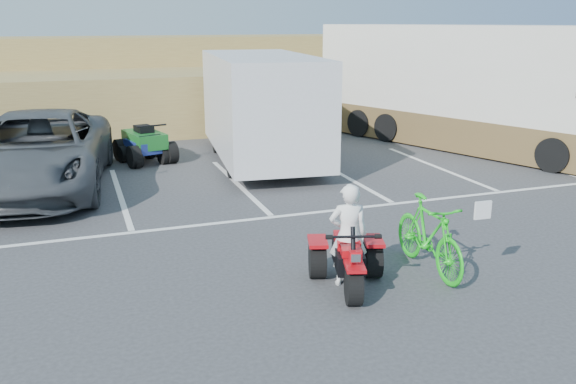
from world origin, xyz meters
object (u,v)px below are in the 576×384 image
object	(u,v)px
cargo_trailer	(262,105)
quad_atv_blue	(144,163)
rv_motorhome	(466,96)
quad_atv_green	(146,161)
rider	(348,235)
green_dirt_bike	(429,235)
red_trike_atv	(348,288)
grey_pickup	(38,152)

from	to	relation	value
cargo_trailer	quad_atv_blue	xyz separation A→B (m)	(-3.08, 0.93, -1.55)
rv_motorhome	quad_atv_green	distance (m)	9.65
rider	rv_motorhome	world-z (taller)	rv_motorhome
green_dirt_bike	cargo_trailer	xyz separation A→B (m)	(-0.17, 8.03, 0.97)
rv_motorhome	cargo_trailer	bearing A→B (deg)	159.07
red_trike_atv	cargo_trailer	bearing A→B (deg)	98.82
red_trike_atv	quad_atv_blue	size ratio (longest dim) A/B	1.14
grey_pickup	quad_atv_blue	world-z (taller)	grey_pickup
green_dirt_bike	quad_atv_blue	distance (m)	9.55
rider	quad_atv_blue	xyz separation A→B (m)	(-1.87, 9.00, -0.76)
rider	quad_atv_blue	bearing A→B (deg)	-60.78
rv_motorhome	quad_atv_green	xyz separation A→B (m)	(-9.47, 1.04, -1.54)
red_trike_atv	quad_atv_green	size ratio (longest dim) A/B	0.87
grey_pickup	quad_atv_blue	xyz separation A→B (m)	(2.52, 1.90, -0.87)
green_dirt_bike	cargo_trailer	world-z (taller)	cargo_trailer
cargo_trailer	rv_motorhome	bearing A→B (deg)	6.89
rv_motorhome	rider	bearing A→B (deg)	-154.85
quad_atv_blue	quad_atv_green	xyz separation A→B (m)	(0.08, 0.19, 0.00)
rider	green_dirt_bike	bearing A→B (deg)	-160.91
quad_atv_green	red_trike_atv	bearing A→B (deg)	-92.88
cargo_trailer	quad_atv_green	xyz separation A→B (m)	(-3.00, 1.11, -1.55)
green_dirt_bike	rv_motorhome	bearing A→B (deg)	54.03
red_trike_atv	green_dirt_bike	world-z (taller)	green_dirt_bike
rider	grey_pickup	size ratio (longest dim) A/B	0.24
green_dirt_bike	quad_atv_green	world-z (taller)	green_dirt_bike
grey_pickup	red_trike_atv	bearing A→B (deg)	-51.41
quad_atv_blue	rv_motorhome	bearing A→B (deg)	-24.09
quad_atv_blue	quad_atv_green	bearing A→B (deg)	48.56
rv_motorhome	quad_atv_blue	distance (m)	9.70
grey_pickup	cargo_trailer	xyz separation A→B (m)	(5.60, 0.97, 0.68)
rider	grey_pickup	world-z (taller)	grey_pickup
rv_motorhome	quad_atv_green	bearing A→B (deg)	152.15
grey_pickup	quad_atv_green	distance (m)	3.44
grey_pickup	rider	bearing A→B (deg)	-50.64
red_trike_atv	rider	distance (m)	0.78
green_dirt_bike	rv_motorhome	world-z (taller)	rv_motorhome
red_trike_atv	green_dirt_bike	xyz separation A→B (m)	(1.42, 0.18, 0.58)
quad_atv_blue	grey_pickup	bearing A→B (deg)	-162.07
grey_pickup	cargo_trailer	bearing A→B (deg)	17.43
grey_pickup	quad_atv_green	bearing A→B (deg)	46.30
rider	quad_atv_blue	size ratio (longest dim) A/B	1.18
cargo_trailer	quad_atv_green	world-z (taller)	cargo_trailer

